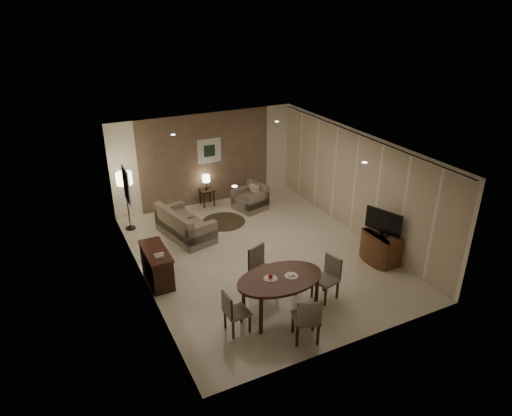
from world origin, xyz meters
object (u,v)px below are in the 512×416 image
chair_near (306,317)px  armchair (250,197)px  dining_table (280,296)px  console_desk (157,265)px  chair_far (265,271)px  sofa (185,223)px  chair_right (325,279)px  floor_lamp (127,201)px  side_table (207,197)px  tv_cabinet (381,247)px  chair_left (237,312)px

chair_near → armchair: chair_near is taller
dining_table → console_desk: bearing=130.2°
chair_near → chair_far: size_ratio=0.94×
chair_near → sofa: chair_near is taller
chair_right → floor_lamp: bearing=-163.1°
console_desk → side_table: (2.38, 3.25, -0.12)m
tv_cabinet → armchair: size_ratio=1.10×
tv_cabinet → chair_right: chair_right is taller
chair_right → armchair: 4.64m
chair_near → chair_left: bearing=-17.4°
sofa → side_table: 1.99m
floor_lamp → armchair: bearing=-4.8°
chair_near → sofa: size_ratio=0.56×
tv_cabinet → floor_lamp: floor_lamp is taller
dining_table → chair_right: size_ratio=1.91×
chair_left → sofa: (0.31, 3.94, -0.03)m
chair_near → armchair: size_ratio=1.15×
console_desk → sofa: sofa is taller
chair_far → chair_left: bearing=-160.8°
console_desk → side_table: 4.03m
sofa → chair_left: bearing=161.7°
chair_far → floor_lamp: floor_lamp is taller
sofa → side_table: size_ratio=3.36×
sofa → side_table: (1.19, 1.58, -0.15)m
dining_table → side_table: bearing=84.2°
console_desk → sofa: 2.05m
tv_cabinet → chair_far: chair_far is taller
tv_cabinet → side_table: 5.37m
tv_cabinet → chair_far: (-2.99, 0.11, 0.15)m
console_desk → floor_lamp: size_ratio=0.75×
sofa → armchair: 2.36m
side_table → chair_near: bearing=-94.5°
dining_table → chair_near: bearing=-86.2°
chair_near → floor_lamp: (-1.89, 5.77, 0.33)m
tv_cabinet → dining_table: dining_table is taller
chair_right → sofa: chair_right is taller
chair_left → armchair: size_ratio=1.03×
chair_left → floor_lamp: 5.11m
sofa → armchair: sofa is taller
chair_left → floor_lamp: (-0.89, 5.02, 0.37)m
side_table → floor_lamp: (-2.39, -0.51, 0.55)m
console_desk → tv_cabinet: (4.89, -1.50, -0.03)m
chair_far → tv_cabinet: bearing=-23.8°
chair_left → dining_table: bearing=-85.9°
console_desk → chair_far: 2.36m
chair_far → floor_lamp: (-1.91, 4.13, 0.30)m
chair_right → floor_lamp: 5.70m
chair_left → side_table: chair_left is taller
console_desk → chair_left: chair_left is taller
chair_left → side_table: (1.50, 5.53, -0.17)m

